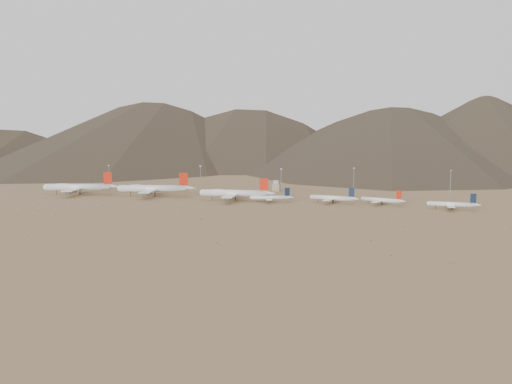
% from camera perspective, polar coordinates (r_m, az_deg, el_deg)
% --- Properties ---
extents(ground, '(3000.00, 3000.00, 0.00)m').
position_cam_1_polar(ground, '(443.48, -4.73, -1.44)').
color(ground, '#9E7D52').
rests_on(ground, ground).
extents(mountain_ridge, '(4400.00, 1000.00, 300.00)m').
position_cam_1_polar(mountain_ridge, '(1325.77, 8.29, 10.24)').
color(mountain_ridge, '#483B2B').
rests_on(mountain_ridge, ground).
extents(widebody_west, '(77.89, 61.42, 23.61)m').
position_cam_1_polar(widebody_west, '(544.52, -19.58, 0.53)').
color(widebody_west, white).
rests_on(widebody_west, ground).
extents(widebody_centre, '(79.19, 62.08, 23.80)m').
position_cam_1_polar(widebody_centre, '(509.96, -11.61, 0.40)').
color(widebody_centre, white).
rests_on(widebody_centre, ground).
extents(widebody_east, '(72.98, 56.35, 21.68)m').
position_cam_1_polar(widebody_east, '(465.77, -2.46, -0.12)').
color(widebody_east, white).
rests_on(widebody_east, ground).
extents(narrowbody_a, '(40.32, 29.57, 13.47)m').
position_cam_1_polar(narrowbody_a, '(457.15, 1.76, -0.64)').
color(narrowbody_a, white).
rests_on(narrowbody_a, ground).
extents(narrowbody_b, '(45.53, 33.36, 15.19)m').
position_cam_1_polar(narrowbody_b, '(454.43, 8.85, -0.68)').
color(narrowbody_b, white).
rests_on(narrowbody_b, ground).
extents(narrowbody_c, '(39.33, 29.40, 13.58)m').
position_cam_1_polar(narrowbody_c, '(452.45, 14.24, -0.90)').
color(narrowbody_c, white).
rests_on(narrowbody_c, ground).
extents(narrowbody_d, '(42.45, 30.60, 14.01)m').
position_cam_1_polar(narrowbody_d, '(441.12, 21.59, -1.32)').
color(narrowbody_d, white).
rests_on(narrowbody_d, ground).
extents(control_tower, '(8.00, 8.00, 12.00)m').
position_cam_1_polar(control_tower, '(549.76, 2.34, 0.66)').
color(control_tower, gray).
rests_on(control_tower, ground).
extents(mast_far_west, '(2.00, 0.60, 25.70)m').
position_cam_1_polar(mast_far_west, '(624.95, -16.44, 1.91)').
color(mast_far_west, gray).
rests_on(mast_far_west, ground).
extents(mast_west, '(2.00, 0.60, 25.70)m').
position_cam_1_polar(mast_west, '(589.79, -6.36, 1.88)').
color(mast_west, gray).
rests_on(mast_west, ground).
extents(mast_centre, '(2.00, 0.60, 25.70)m').
position_cam_1_polar(mast_centre, '(537.28, 2.89, 1.47)').
color(mast_centre, gray).
rests_on(mast_centre, ground).
extents(mast_east, '(2.00, 0.60, 25.70)m').
position_cam_1_polar(mast_east, '(558.77, 11.12, 1.55)').
color(mast_east, gray).
rests_on(mast_east, ground).
extents(mast_far_east, '(2.00, 0.60, 25.70)m').
position_cam_1_polar(mast_far_east, '(550.41, 21.34, 1.16)').
color(mast_far_east, gray).
rests_on(mast_far_east, ground).
extents(desert_scrub, '(432.27, 177.49, 0.84)m').
position_cam_1_polar(desert_scrub, '(364.42, -9.82, -3.19)').
color(desert_scrub, olive).
rests_on(desert_scrub, ground).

